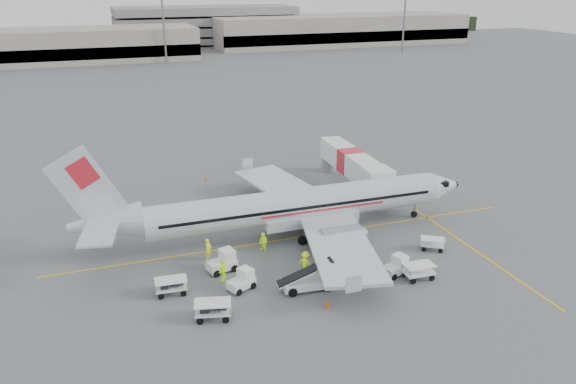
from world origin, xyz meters
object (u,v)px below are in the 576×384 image
Objects in this scene: tug_fore at (396,266)px; jet_bridge at (350,169)px; aircraft at (298,184)px; belt_loader at (308,272)px; tug_aft at (241,280)px; tug_mid at (222,261)px.

jet_bridge is at bearing 59.29° from tug_fore.
tug_fore is (4.74, -9.73, -4.24)m from aircraft.
tug_aft is at bearing 165.48° from belt_loader.
aircraft reaches higher than belt_loader.
tug_mid reaches higher than tug_aft.
aircraft reaches higher than jet_bridge.
tug_aft reaches higher than tug_fore.
tug_mid reaches higher than tug_fore.
aircraft is 15.75× the size of tug_mid.
aircraft reaches higher than tug_mid.
belt_loader is at bearing -55.81° from tug_mid.
tug_aft is (0.74, -3.28, -0.09)m from tug_mid.
tug_mid is 1.12× the size of tug_aft.
belt_loader is (-12.63, -19.15, -0.78)m from jet_bridge.
tug_mid is at bearing 142.72° from belt_loader.
tug_fore is at bearing 1.73° from belt_loader.
tug_aft is (-7.53, -7.78, -4.24)m from aircraft.
jet_bridge is 23.13m from tug_mid.
tug_fore is at bearing -63.50° from aircraft.
tug_aft is at bearing -91.68° from tug_mid.
jet_bridge is 3.20× the size of belt_loader.
belt_loader is 2.26× the size of tug_mid.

